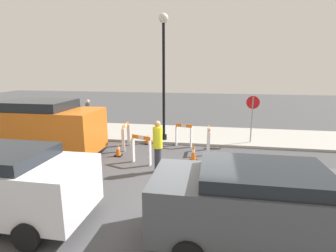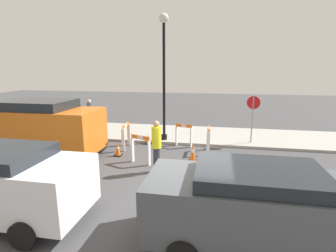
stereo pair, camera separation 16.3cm
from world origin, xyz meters
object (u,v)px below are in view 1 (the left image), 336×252
(parked_car_1, at_px, (261,203))
(person_worker, at_px, (158,145))
(streetlamp_post, at_px, (164,62))
(person_pedestrian, at_px, (89,112))
(work_van, at_px, (38,126))
(stop_sign, at_px, (252,112))

(parked_car_1, bearing_deg, person_worker, 129.04)
(streetlamp_post, distance_m, person_worker, 4.76)
(parked_car_1, bearing_deg, streetlamp_post, 114.60)
(person_worker, distance_m, person_pedestrian, 7.87)
(person_worker, distance_m, parked_car_1, 4.50)
(person_worker, bearing_deg, streetlamp_post, 4.12)
(person_worker, distance_m, work_van, 5.19)
(person_worker, height_order, parked_car_1, person_worker)
(stop_sign, relative_size, parked_car_1, 0.50)
(person_pedestrian, bearing_deg, streetlamp_post, -172.63)
(stop_sign, distance_m, work_van, 9.31)
(streetlamp_post, distance_m, person_pedestrian, 5.97)
(stop_sign, bearing_deg, person_pedestrian, 3.35)
(person_pedestrian, xyz_separation_m, parked_car_1, (8.21, -9.23, -0.03))
(person_worker, relative_size, work_van, 0.36)
(parked_car_1, bearing_deg, person_pedestrian, 131.67)
(person_worker, bearing_deg, parked_car_1, -144.38)
(streetlamp_post, relative_size, work_van, 1.16)
(streetlamp_post, relative_size, person_worker, 3.19)
(stop_sign, bearing_deg, parked_car_1, 98.16)
(parked_car_1, bearing_deg, stop_sign, 83.91)
(stop_sign, relative_size, person_worker, 1.20)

